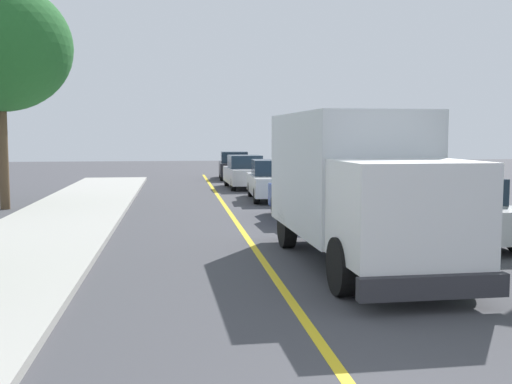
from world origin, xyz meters
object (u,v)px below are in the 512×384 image
Objects in this scene: box_truck at (355,180)px; parked_car_mid at (272,181)px; parked_car_furthest at (234,166)px; parked_car_far at (245,173)px; parked_car_near at (308,196)px; parked_van_across at (457,211)px.

parked_car_mid is at bearing 88.95° from box_truck.
box_truck is 24.98m from parked_car_furthest.
parked_car_near is at bearing -86.77° from parked_car_far.
parked_car_near is (0.41, 6.50, -0.97)m from box_truck.
parked_car_furthest is at bearing 89.44° from parked_car_far.
parked_car_near is at bearing 86.35° from box_truck.
parked_car_furthest is 23.18m from parked_van_across.
parked_car_furthest is at bearing 98.66° from parked_van_across.
parked_car_far is 0.99× the size of parked_car_furthest.
parked_car_near is at bearing -88.33° from parked_car_mid.
parked_car_furthest is 1.01× the size of parked_van_across.
parked_car_mid is 5.73m from parked_car_far.
parked_car_furthest is (-0.43, 12.22, 0.00)m from parked_car_mid.
parked_car_mid is at bearing 91.67° from parked_car_near.
parked_car_far and parked_van_across have the same top height.
parked_car_furthest is at bearing 90.45° from box_truck.
parked_van_across is (3.06, -10.69, 0.00)m from parked_car_mid.
parked_car_far is (-0.67, 11.94, 0.00)m from parked_car_near.
parked_car_near is at bearing -88.10° from parked_car_furthest.
box_truck is at bearing -89.55° from parked_car_furthest.
parked_car_furthest is at bearing 92.01° from parked_car_mid.
parked_car_near is 18.47m from parked_car_furthest.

